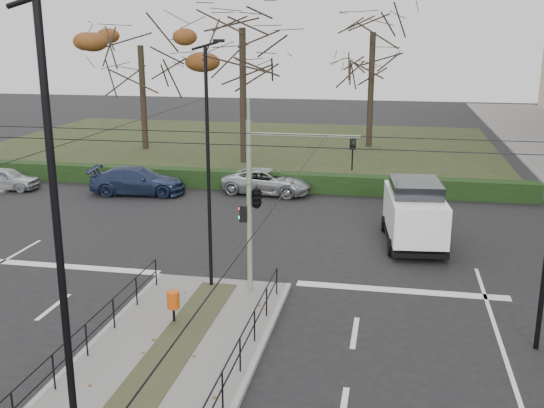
{
  "coord_description": "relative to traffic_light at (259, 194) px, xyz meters",
  "views": [
    {
      "loc": [
        5.54,
        -14.78,
        8.24
      ],
      "look_at": [
        1.1,
        8.09,
        2.04
      ],
      "focal_mm": 42.0,
      "sensor_mm": 36.0,
      "label": 1
    }
  ],
  "objects": [
    {
      "name": "ground",
      "position": [
        -1.44,
        -4.25,
        -3.39
      ],
      "size": [
        140.0,
        140.0,
        0.0
      ],
      "primitive_type": "plane",
      "color": "black",
      "rests_on": "ground"
    },
    {
      "name": "streetlamp_median_far",
      "position": [
        -1.67,
        0.12,
        0.81
      ],
      "size": [
        0.67,
        0.14,
        7.99
      ],
      "color": "black",
      "rests_on": "median_island"
    },
    {
      "name": "parked_car_fourth",
      "position": [
        -2.47,
        13.5,
        -2.73
      ],
      "size": [
        4.96,
        2.64,
        1.33
      ],
      "primitive_type": "imported",
      "rotation": [
        0.0,
        0.0,
        1.48
      ],
      "color": "#A2A5A9",
      "rests_on": "ground"
    },
    {
      "name": "median_island",
      "position": [
        -1.44,
        -6.75,
        -3.32
      ],
      "size": [
        4.4,
        15.0,
        0.14
      ],
      "primitive_type": "cube",
      "color": "slate",
      "rests_on": "ground"
    },
    {
      "name": "traffic_light",
      "position": [
        0.0,
        0.0,
        0.0
      ],
      "size": [
        3.84,
        2.13,
        5.58
      ],
      "color": "gray",
      "rests_on": "median_island"
    },
    {
      "name": "parked_car_first",
      "position": [
        -16.77,
        11.63,
        -2.77
      ],
      "size": [
        3.73,
        1.69,
        1.24
      ],
      "primitive_type": "imported",
      "rotation": [
        0.0,
        0.0,
        1.63
      ],
      "color": "#A2A5A9",
      "rests_on": "ground"
    },
    {
      "name": "streetlamp_median_near",
      "position": [
        -1.06,
        -10.22,
        1.25
      ],
      "size": [
        0.74,
        0.15,
        8.85
      ],
      "color": "black",
      "rests_on": "median_island"
    },
    {
      "name": "bare_tree_center",
      "position": [
        2.21,
        29.24,
        4.46
      ],
      "size": [
        6.03,
        6.03,
        11.12
      ],
      "color": "black",
      "rests_on": "park"
    },
    {
      "name": "park",
      "position": [
        -7.44,
        27.75,
        -3.34
      ],
      "size": [
        38.0,
        26.0,
        0.1
      ],
      "primitive_type": "cube",
      "color": "black",
      "rests_on": "ground"
    },
    {
      "name": "rust_tree",
      "position": [
        -14.03,
        25.04,
        4.14
      ],
      "size": [
        8.02,
        8.02,
        9.79
      ],
      "color": "black",
      "rests_on": "park"
    },
    {
      "name": "median_railing",
      "position": [
        -1.44,
        -6.85,
        -2.41
      ],
      "size": [
        4.14,
        13.24,
        0.92
      ],
      "color": "black",
      "rests_on": "median_island"
    },
    {
      "name": "parked_car_third",
      "position": [
        -9.24,
        12.08,
        -2.66
      ],
      "size": [
        5.23,
        2.57,
        1.46
      ],
      "primitive_type": "imported",
      "rotation": [
        0.0,
        0.0,
        1.68
      ],
      "color": "#202C4B",
      "rests_on": "ground"
    },
    {
      "name": "hedge",
      "position": [
        -7.44,
        14.35,
        -2.89
      ],
      "size": [
        38.0,
        1.0,
        1.0
      ],
      "primitive_type": "cube",
      "color": "black",
      "rests_on": "ground"
    },
    {
      "name": "litter_bin",
      "position": [
        -1.96,
        -2.81,
        -2.58
      ],
      "size": [
        0.37,
        0.37,
        0.94
      ],
      "color": "black",
      "rests_on": "median_island"
    },
    {
      "name": "white_van",
      "position": [
        5.04,
        6.37,
        -2.04
      ],
      "size": [
        2.66,
        5.18,
        2.61
      ],
      "color": "white",
      "rests_on": "ground"
    },
    {
      "name": "bare_tree_near",
      "position": [
        -5.65,
        21.36,
        4.68
      ],
      "size": [
        6.85,
        6.85,
        11.43
      ],
      "color": "black",
      "rests_on": "park"
    },
    {
      "name": "catenary",
      "position": [
        -1.44,
        -2.63,
        0.03
      ],
      "size": [
        20.0,
        34.0,
        6.0
      ],
      "color": "black",
      "rests_on": "ground"
    }
  ]
}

